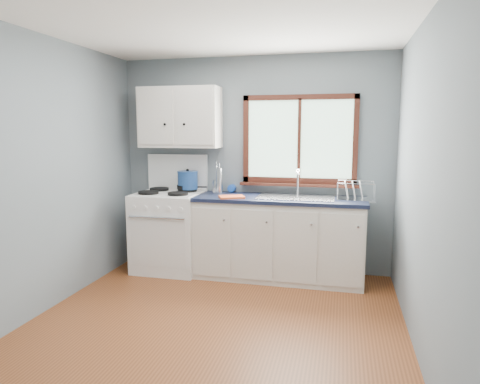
% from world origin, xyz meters
% --- Properties ---
extents(floor, '(3.20, 3.60, 0.02)m').
position_xyz_m(floor, '(0.00, 0.00, -0.01)').
color(floor, brown).
rests_on(floor, ground).
extents(ceiling, '(3.20, 3.60, 0.02)m').
position_xyz_m(ceiling, '(0.00, 0.00, 2.51)').
color(ceiling, white).
rests_on(ceiling, wall_back).
extents(wall_back, '(3.20, 0.02, 2.50)m').
position_xyz_m(wall_back, '(0.00, 1.81, 1.25)').
color(wall_back, slate).
rests_on(wall_back, ground).
extents(wall_front, '(3.20, 0.02, 2.50)m').
position_xyz_m(wall_front, '(0.00, -1.81, 1.25)').
color(wall_front, slate).
rests_on(wall_front, ground).
extents(wall_left, '(0.02, 3.60, 2.50)m').
position_xyz_m(wall_left, '(-1.61, 0.00, 1.25)').
color(wall_left, slate).
rests_on(wall_left, ground).
extents(wall_right, '(0.02, 3.60, 2.50)m').
position_xyz_m(wall_right, '(1.61, 0.00, 1.25)').
color(wall_right, slate).
rests_on(wall_right, ground).
extents(gas_range, '(0.76, 0.69, 1.36)m').
position_xyz_m(gas_range, '(-0.95, 1.47, 0.49)').
color(gas_range, white).
rests_on(gas_range, floor).
extents(base_cabinets, '(1.85, 0.60, 0.88)m').
position_xyz_m(base_cabinets, '(0.36, 1.49, 0.41)').
color(base_cabinets, silver).
rests_on(base_cabinets, floor).
extents(countertop, '(1.89, 0.64, 0.04)m').
position_xyz_m(countertop, '(0.36, 1.49, 0.90)').
color(countertop, black).
rests_on(countertop, base_cabinets).
extents(sink, '(0.84, 0.46, 0.44)m').
position_xyz_m(sink, '(0.54, 1.49, 0.86)').
color(sink, silver).
rests_on(sink, countertop).
extents(window, '(1.36, 0.10, 1.03)m').
position_xyz_m(window, '(0.54, 1.77, 1.48)').
color(window, '#9EC6A8').
rests_on(window, wall_back).
extents(upper_cabinets, '(0.95, 0.35, 0.70)m').
position_xyz_m(upper_cabinets, '(-0.85, 1.63, 1.80)').
color(upper_cabinets, silver).
rests_on(upper_cabinets, wall_back).
extents(skillet, '(0.37, 0.27, 0.05)m').
position_xyz_m(skillet, '(-0.77, 1.61, 0.98)').
color(skillet, black).
rests_on(skillet, gas_range).
extents(stockpot, '(0.32, 0.32, 0.24)m').
position_xyz_m(stockpot, '(-0.76, 1.61, 1.07)').
color(stockpot, navy).
rests_on(stockpot, gas_range).
extents(utensil_crock, '(0.16, 0.16, 0.39)m').
position_xyz_m(utensil_crock, '(-0.40, 1.62, 1.00)').
color(utensil_crock, silver).
rests_on(utensil_crock, countertop).
extents(thermos, '(0.08, 0.08, 0.30)m').
position_xyz_m(thermos, '(-0.36, 1.58, 1.07)').
color(thermos, silver).
rests_on(thermos, countertop).
extents(soap_bottle, '(0.10, 0.10, 0.24)m').
position_xyz_m(soap_bottle, '(-0.25, 1.69, 1.04)').
color(soap_bottle, '#1844A2').
rests_on(soap_bottle, countertop).
extents(dish_towel, '(0.32, 0.29, 0.02)m').
position_xyz_m(dish_towel, '(-0.15, 1.32, 0.93)').
color(dish_towel, '#F15B29').
rests_on(dish_towel, countertop).
extents(dish_rack, '(0.40, 0.31, 0.21)m').
position_xyz_m(dish_rack, '(1.16, 1.50, 0.97)').
color(dish_rack, silver).
rests_on(dish_rack, countertop).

